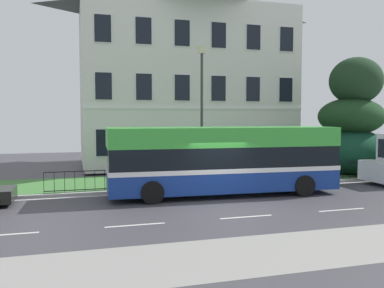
{
  "coord_description": "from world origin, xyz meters",
  "views": [
    {
      "loc": [
        -5.9,
        -15.12,
        3.59
      ],
      "look_at": [
        -0.11,
        4.83,
        2.21
      ],
      "focal_mm": 38.15,
      "sensor_mm": 36.0,
      "label": 1
    }
  ],
  "objects_px": {
    "georgian_townhouse": "(182,76)",
    "evergreen_tree": "(351,126)",
    "street_lamp_post": "(202,106)",
    "single_decker_bus": "(223,159)"
  },
  "relations": [
    {
      "from": "georgian_townhouse",
      "to": "evergreen_tree",
      "type": "height_order",
      "value": "georgian_townhouse"
    },
    {
      "from": "evergreen_tree",
      "to": "street_lamp_post",
      "type": "relative_size",
      "value": 1.03
    },
    {
      "from": "street_lamp_post",
      "to": "georgian_townhouse",
      "type": "bearing_deg",
      "value": 81.27
    },
    {
      "from": "evergreen_tree",
      "to": "single_decker_bus",
      "type": "relative_size",
      "value": 0.69
    },
    {
      "from": "single_decker_bus",
      "to": "street_lamp_post",
      "type": "xyz_separation_m",
      "value": [
        -0.15,
        2.84,
        2.53
      ]
    },
    {
      "from": "georgian_townhouse",
      "to": "street_lamp_post",
      "type": "bearing_deg",
      "value": -98.73
    },
    {
      "from": "evergreen_tree",
      "to": "single_decker_bus",
      "type": "distance_m",
      "value": 11.03
    },
    {
      "from": "evergreen_tree",
      "to": "street_lamp_post",
      "type": "bearing_deg",
      "value": -172.43
    },
    {
      "from": "evergreen_tree",
      "to": "street_lamp_post",
      "type": "distance_m",
      "value": 10.41
    },
    {
      "from": "evergreen_tree",
      "to": "street_lamp_post",
      "type": "height_order",
      "value": "evergreen_tree"
    }
  ]
}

